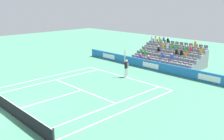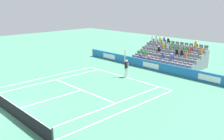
# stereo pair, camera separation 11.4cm
# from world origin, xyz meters

# --- Properties ---
(ground_plane) EXTENTS (80.00, 80.00, 0.00)m
(ground_plane) POSITION_xyz_m (0.00, 0.00, 0.00)
(ground_plane) COLOR #47896B
(line_baseline) EXTENTS (10.97, 0.10, 0.01)m
(line_baseline) POSITION_xyz_m (0.00, -11.89, 0.00)
(line_baseline) COLOR white
(line_baseline) RESTS_ON ground
(line_service) EXTENTS (8.23, 0.10, 0.01)m
(line_service) POSITION_xyz_m (0.00, -6.40, 0.00)
(line_service) COLOR white
(line_service) RESTS_ON ground
(line_centre_service) EXTENTS (0.10, 6.40, 0.01)m
(line_centre_service) POSITION_xyz_m (0.00, -3.20, 0.00)
(line_centre_service) COLOR white
(line_centre_service) RESTS_ON ground
(line_singles_sideline_left) EXTENTS (0.10, 11.89, 0.01)m
(line_singles_sideline_left) POSITION_xyz_m (4.12, -5.95, 0.00)
(line_singles_sideline_left) COLOR white
(line_singles_sideline_left) RESTS_ON ground
(line_singles_sideline_right) EXTENTS (0.10, 11.89, 0.01)m
(line_singles_sideline_right) POSITION_xyz_m (-4.12, -5.95, 0.00)
(line_singles_sideline_right) COLOR white
(line_singles_sideline_right) RESTS_ON ground
(line_doubles_sideline_left) EXTENTS (0.10, 11.89, 0.01)m
(line_doubles_sideline_left) POSITION_xyz_m (5.49, -5.95, 0.00)
(line_doubles_sideline_left) COLOR white
(line_doubles_sideline_left) RESTS_ON ground
(line_doubles_sideline_right) EXTENTS (0.10, 11.89, 0.01)m
(line_doubles_sideline_right) POSITION_xyz_m (-5.49, -5.95, 0.00)
(line_doubles_sideline_right) COLOR white
(line_doubles_sideline_right) RESTS_ON ground
(line_centre_mark) EXTENTS (0.10, 0.20, 0.01)m
(line_centre_mark) POSITION_xyz_m (0.00, -11.79, 0.00)
(line_centre_mark) COLOR white
(line_centre_mark) RESTS_ON ground
(sponsor_barrier) EXTENTS (20.18, 0.22, 0.99)m
(sponsor_barrier) POSITION_xyz_m (0.00, -16.07, 0.49)
(sponsor_barrier) COLOR #1E66AD
(sponsor_barrier) RESTS_ON ground
(tennis_net) EXTENTS (11.97, 0.10, 1.07)m
(tennis_net) POSITION_xyz_m (0.00, 0.00, 0.49)
(tennis_net) COLOR #33383D
(tennis_net) RESTS_ON ground
(tennis_player) EXTENTS (0.53, 0.38, 2.85)m
(tennis_player) POSITION_xyz_m (-0.01, -12.00, 0.99)
(tennis_player) COLOR white
(tennis_player) RESTS_ON ground
(stadium_stand) EXTENTS (8.06, 4.75, 3.04)m
(stadium_stand) POSITION_xyz_m (0.01, -19.64, 0.83)
(stadium_stand) COLOR gray
(stadium_stand) RESTS_ON ground
(loose_tennis_ball) EXTENTS (0.07, 0.07, 0.07)m
(loose_tennis_ball) POSITION_xyz_m (1.01, -3.10, 0.03)
(loose_tennis_ball) COLOR #D1E533
(loose_tennis_ball) RESTS_ON ground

